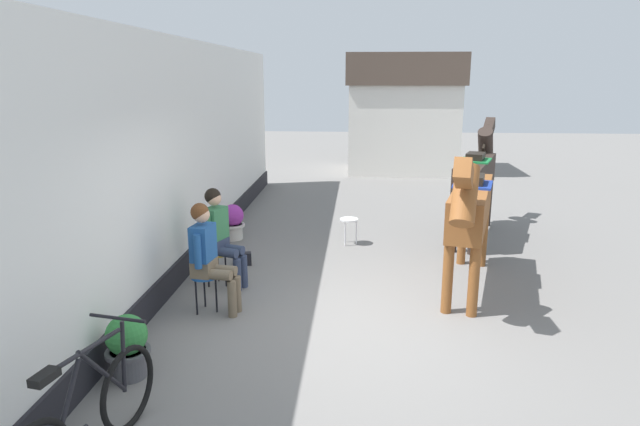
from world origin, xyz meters
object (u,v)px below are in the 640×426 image
(flower_planter_nearest, at_px, (127,345))
(satchel_bag, at_px, (242,259))
(seated_visitor_near, at_px, (208,253))
(seated_visitor_far, at_px, (220,232))
(spare_stool_white, at_px, (349,222))
(saddled_horse_far, at_px, (476,174))
(leaning_bicycle, at_px, (86,421))
(saddled_horse_near, at_px, (470,208))
(flower_planter_farthest, at_px, (233,221))

(flower_planter_nearest, relative_size, satchel_bag, 2.29)
(seated_visitor_near, relative_size, flower_planter_nearest, 2.17)
(seated_visitor_far, relative_size, spare_stool_white, 3.02)
(saddled_horse_far, distance_m, leaning_bicycle, 7.67)
(seated_visitor_far, bearing_deg, seated_visitor_near, -84.49)
(leaning_bicycle, bearing_deg, saddled_horse_near, 47.67)
(seated_visitor_far, bearing_deg, flower_planter_nearest, -97.34)
(saddled_horse_near, height_order, satchel_bag, saddled_horse_near)
(seated_visitor_far, height_order, flower_planter_farthest, seated_visitor_far)
(saddled_horse_near, distance_m, satchel_bag, 3.52)
(seated_visitor_near, xyz_separation_m, saddled_horse_far, (3.91, 3.63, 0.38))
(flower_planter_nearest, distance_m, leaning_bicycle, 1.30)
(spare_stool_white, distance_m, satchel_bag, 2.06)
(saddled_horse_near, bearing_deg, saddled_horse_far, 77.00)
(spare_stool_white, bearing_deg, seated_visitor_near, -119.25)
(saddled_horse_far, xyz_separation_m, flower_planter_farthest, (-4.34, -0.52, -0.82))
(saddled_horse_near, height_order, flower_planter_farthest, saddled_horse_near)
(seated_visitor_near, bearing_deg, saddled_horse_far, 42.87)
(saddled_horse_far, height_order, satchel_bag, saddled_horse_far)
(seated_visitor_near, relative_size, leaning_bicycle, 0.80)
(seated_visitor_near, distance_m, satchel_bag, 1.87)
(spare_stool_white, bearing_deg, flower_planter_farthest, 175.81)
(saddled_horse_far, bearing_deg, spare_stool_white, -163.40)
(saddled_horse_near, xyz_separation_m, leaning_bicycle, (-3.46, -3.80, -0.76))
(spare_stool_white, bearing_deg, saddled_horse_far, 16.60)
(flower_planter_farthest, relative_size, satchel_bag, 2.29)
(seated_visitor_near, bearing_deg, seated_visitor_far, 95.51)
(flower_planter_farthest, bearing_deg, saddled_horse_far, 6.82)
(flower_planter_farthest, relative_size, spare_stool_white, 1.39)
(seated_visitor_near, xyz_separation_m, satchel_bag, (0.02, 1.74, -0.68))
(saddled_horse_near, height_order, leaning_bicycle, saddled_horse_near)
(seated_visitor_far, distance_m, flower_planter_nearest, 2.49)
(seated_visitor_far, distance_m, satchel_bag, 1.10)
(saddled_horse_near, distance_m, leaning_bicycle, 5.19)
(seated_visitor_near, bearing_deg, leaning_bicycle, -93.28)
(seated_visitor_far, relative_size, leaning_bicycle, 0.80)
(saddled_horse_near, distance_m, flower_planter_nearest, 4.55)
(flower_planter_nearest, distance_m, flower_planter_farthest, 4.66)
(flower_planter_nearest, xyz_separation_m, spare_stool_white, (2.05, 4.51, 0.07))
(flower_planter_nearest, distance_m, spare_stool_white, 4.96)
(saddled_horse_far, xyz_separation_m, spare_stool_white, (-2.25, -0.67, -0.76))
(leaning_bicycle, bearing_deg, flower_planter_nearest, 100.44)
(spare_stool_white, bearing_deg, leaning_bicycle, -107.45)
(saddled_horse_far, relative_size, flower_planter_farthest, 4.48)
(flower_planter_farthest, bearing_deg, satchel_bag, -71.62)
(flower_planter_farthest, bearing_deg, saddled_horse_near, -29.89)
(seated_visitor_near, xyz_separation_m, leaning_bicycle, (-0.16, -2.83, -0.38))
(flower_planter_nearest, bearing_deg, flower_planter_farthest, 90.42)
(saddled_horse_near, xyz_separation_m, satchel_bag, (-3.27, 0.77, -1.06))
(saddled_horse_near, bearing_deg, seated_visitor_near, -163.62)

